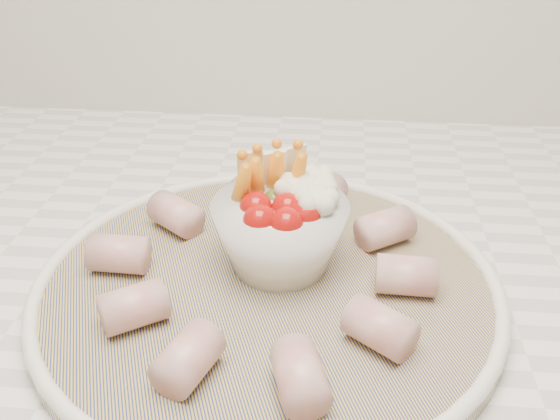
# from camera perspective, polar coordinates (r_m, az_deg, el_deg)

# --- Properties ---
(serving_platter) EXTENTS (0.50, 0.50, 0.02)m
(serving_platter) POSITION_cam_1_polar(r_m,az_deg,el_deg) (0.52, -1.15, -6.86)
(serving_platter) COLOR navy
(serving_platter) RESTS_ON kitchen_counter
(veggie_bowl) EXTENTS (0.11, 0.12, 0.10)m
(veggie_bowl) POSITION_cam_1_polar(r_m,az_deg,el_deg) (0.52, 0.22, -1.38)
(veggie_bowl) COLOR white
(veggie_bowl) RESTS_ON serving_platter
(cured_meat_rolls) EXTENTS (0.29, 0.30, 0.03)m
(cured_meat_rolls) POSITION_cam_1_polar(r_m,az_deg,el_deg) (0.51, -1.25, -5.02)
(cured_meat_rolls) COLOR #BA5655
(cured_meat_rolls) RESTS_ON serving_platter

